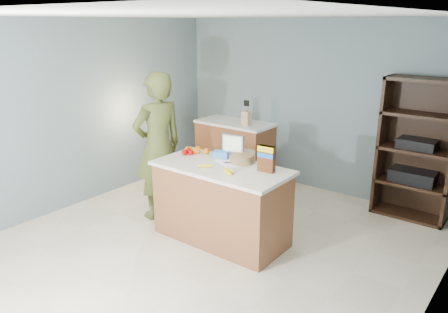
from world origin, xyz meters
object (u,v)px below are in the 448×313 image
Objects in this scene: counter_peninsula at (221,206)px; shelving_unit at (417,152)px; tv at (233,145)px; cereal_box at (266,157)px; person at (158,147)px.

counter_peninsula is 0.87× the size of shelving_unit.
tv is 0.61m from cereal_box.
shelving_unit reaches higher than tv.
cereal_box is at bearing -17.77° from tv.
counter_peninsula is at bearing -75.90° from tv.
cereal_box is at bearing 107.35° from person.
tv is 0.99× the size of cereal_box.
cereal_box is (0.50, 0.15, 0.65)m from counter_peninsula.
counter_peninsula is at bearing -127.11° from shelving_unit.
shelving_unit is 3.28m from person.
shelving_unit reaches higher than cereal_box.
person is 6.64× the size of tv.
person is (-2.59, -2.01, 0.07)m from shelving_unit.
person is 6.55× the size of cereal_box.
tv is at bearing 104.10° from counter_peninsula.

